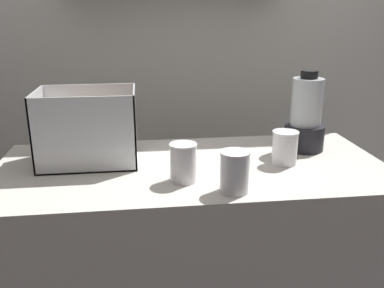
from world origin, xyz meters
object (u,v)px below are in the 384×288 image
at_px(blender_pitcher, 305,118).
at_px(juice_cup_pomegranate_far_left, 183,165).
at_px(carrot_display_bin, 90,139).
at_px(juice_cup_beet_left, 234,174).
at_px(juice_cup_pomegranate_middle, 285,150).

xyz_separation_m(blender_pitcher, juice_cup_pomegranate_far_left, (-0.51, -0.26, -0.07)).
bearing_deg(carrot_display_bin, juice_cup_beet_left, -35.54).
bearing_deg(juice_cup_pomegranate_far_left, juice_cup_pomegranate_middle, 16.90).
height_order(blender_pitcher, juice_cup_pomegranate_middle, blender_pitcher).
xyz_separation_m(carrot_display_bin, juice_cup_pomegranate_middle, (0.69, -0.11, -0.03)).
bearing_deg(juice_cup_pomegranate_middle, carrot_display_bin, 170.87).
bearing_deg(carrot_display_bin, blender_pitcher, 2.45).
xyz_separation_m(carrot_display_bin, juice_cup_beet_left, (0.46, -0.33, -0.03)).
distance_m(carrot_display_bin, juice_cup_pomegranate_middle, 0.70).
distance_m(carrot_display_bin, juice_cup_beet_left, 0.57).
bearing_deg(juice_cup_pomegranate_far_left, blender_pitcher, 27.20).
height_order(juice_cup_beet_left, juice_cup_pomegranate_middle, juice_cup_beet_left).
xyz_separation_m(carrot_display_bin, juice_cup_pomegranate_far_left, (0.32, -0.23, -0.03)).
xyz_separation_m(juice_cup_pomegranate_far_left, juice_cup_pomegranate_middle, (0.38, 0.12, -0.00)).
bearing_deg(juice_cup_beet_left, blender_pitcher, 44.96).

